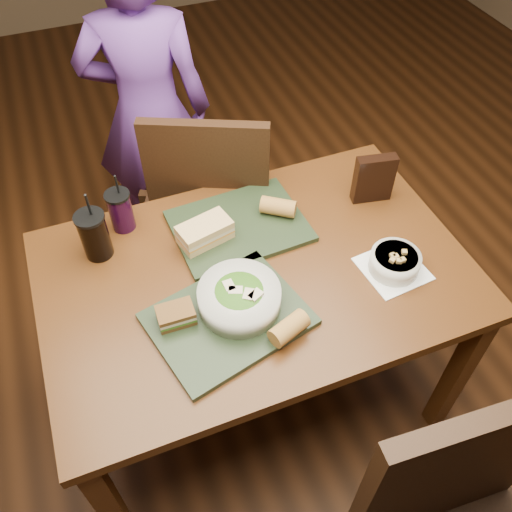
# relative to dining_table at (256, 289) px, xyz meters

# --- Properties ---
(ground) EXTENTS (6.00, 6.00, 0.00)m
(ground) POSITION_rel_dining_table_xyz_m (0.00, 0.00, -0.66)
(ground) COLOR #381C0B
(ground) RESTS_ON ground
(dining_table) EXTENTS (1.30, 0.85, 0.75)m
(dining_table) POSITION_rel_dining_table_xyz_m (0.00, 0.00, 0.00)
(dining_table) COLOR #4A270E
(dining_table) RESTS_ON ground
(chair_far) EXTENTS (0.58, 0.60, 1.01)m
(chair_far) POSITION_rel_dining_table_xyz_m (-0.01, 0.54, -0.10)
(chair_far) COLOR black
(chair_far) RESTS_ON ground
(diner) EXTENTS (0.60, 0.48, 1.45)m
(diner) POSITION_rel_dining_table_xyz_m (-0.10, 0.98, 0.06)
(diner) COLOR #663490
(diner) RESTS_ON ground
(tray_near) EXTENTS (0.48, 0.41, 0.02)m
(tray_near) POSITION_rel_dining_table_xyz_m (-0.14, -0.14, 0.10)
(tray_near) COLOR black
(tray_near) RESTS_ON dining_table
(tray_far) EXTENTS (0.43, 0.34, 0.02)m
(tray_far) POSITION_rel_dining_table_xyz_m (0.02, 0.19, 0.10)
(tray_far) COLOR black
(tray_far) RESTS_ON dining_table
(salad_bowl) EXTENTS (0.24, 0.24, 0.08)m
(salad_bowl) POSITION_rel_dining_table_xyz_m (-0.10, -0.11, 0.15)
(salad_bowl) COLOR silver
(salad_bowl) RESTS_ON tray_near
(soup_bowl) EXTENTS (0.20, 0.20, 0.07)m
(soup_bowl) POSITION_rel_dining_table_xyz_m (0.39, -0.15, 0.12)
(soup_bowl) COLOR white
(soup_bowl) RESTS_ON dining_table
(sandwich_near) EXTENTS (0.10, 0.07, 0.05)m
(sandwich_near) POSITION_rel_dining_table_xyz_m (-0.28, -0.10, 0.13)
(sandwich_near) COLOR #593819
(sandwich_near) RESTS_ON tray_near
(sandwich_far) EXTENTS (0.18, 0.13, 0.07)m
(sandwich_far) POSITION_rel_dining_table_xyz_m (-0.11, 0.17, 0.14)
(sandwich_far) COLOR tan
(sandwich_far) RESTS_ON tray_far
(baguette_near) EXTENTS (0.12, 0.09, 0.06)m
(baguette_near) POSITION_rel_dining_table_xyz_m (-0.00, -0.26, 0.14)
(baguette_near) COLOR #AD7533
(baguette_near) RESTS_ON tray_near
(baguette_far) EXTENTS (0.13, 0.11, 0.06)m
(baguette_far) POSITION_rel_dining_table_xyz_m (0.15, 0.19, 0.14)
(baguette_far) COLOR #AD7533
(baguette_far) RESTS_ON tray_far
(cup_cola) EXTENTS (0.09, 0.09, 0.25)m
(cup_cola) POSITION_rel_dining_table_xyz_m (-0.43, 0.25, 0.17)
(cup_cola) COLOR black
(cup_cola) RESTS_ON dining_table
(cup_berry) EXTENTS (0.08, 0.08, 0.22)m
(cup_berry) POSITION_rel_dining_table_xyz_m (-0.33, 0.34, 0.16)
(cup_berry) COLOR black
(cup_berry) RESTS_ON dining_table
(chip_bag) EXTENTS (0.14, 0.07, 0.17)m
(chip_bag) POSITION_rel_dining_table_xyz_m (0.49, 0.16, 0.18)
(chip_bag) COLOR black
(chip_bag) RESTS_ON dining_table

